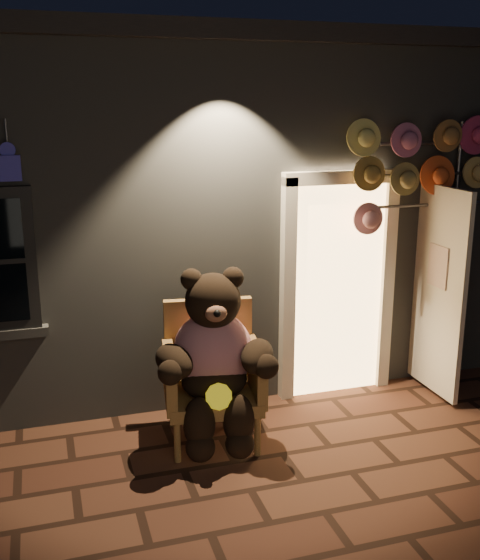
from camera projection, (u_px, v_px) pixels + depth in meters
name	position (u px, v px, depth m)	size (l,w,h in m)	color
ground	(251.00, 490.00, 4.88)	(60.00, 60.00, 0.00)	#4F2D1E
shop_building	(152.00, 192.00, 8.11)	(7.30, 5.95, 3.51)	slate
wicker_armchair	(211.00, 373.00, 5.55)	(0.89, 0.82, 1.16)	#AF8043
teddy_bear	(214.00, 358.00, 5.36)	(1.06, 0.89, 1.47)	#A9122D
hat_rack	(419.00, 168.00, 6.07)	(1.51, 0.22, 2.65)	#59595E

